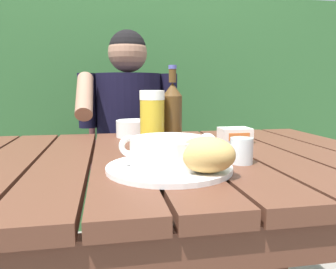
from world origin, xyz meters
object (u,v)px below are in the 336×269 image
(table_knife, at_px, (213,156))
(beer_bottle, at_px, (172,114))
(bread_roll, at_px, (206,155))
(soup_bowl, at_px, (169,151))
(water_glass_small, at_px, (241,151))
(butter_tub, at_px, (235,135))
(person_eating, at_px, (129,135))
(beer_glass, at_px, (152,120))
(chair_near_diner, at_px, (128,174))
(diner_bowl, at_px, (135,128))
(serving_plate, at_px, (169,168))

(table_knife, bearing_deg, beer_bottle, 115.23)
(bread_roll, height_order, beer_bottle, beer_bottle)
(soup_bowl, distance_m, water_glass_small, 0.20)
(water_glass_small, height_order, butter_tub, water_glass_small)
(person_eating, relative_size, table_knife, 8.34)
(beer_glass, bearing_deg, chair_near_diner, 91.92)
(person_eating, relative_size, diner_bowl, 8.29)
(chair_near_diner, height_order, soup_bowl, chair_near_diner)
(beer_bottle, bearing_deg, diner_bowl, 111.55)
(chair_near_diner, relative_size, serving_plate, 3.27)
(person_eating, height_order, serving_plate, person_eating)
(soup_bowl, relative_size, water_glass_small, 3.51)
(chair_near_diner, height_order, beer_glass, chair_near_diner)
(chair_near_diner, height_order, butter_tub, chair_near_diner)
(beer_bottle, bearing_deg, person_eating, 99.62)
(water_glass_small, bearing_deg, table_knife, 123.00)
(chair_near_diner, distance_m, bread_roll, 1.20)
(butter_tub, bearing_deg, diner_bowl, 150.34)
(beer_bottle, relative_size, diner_bowl, 1.75)
(chair_near_diner, bearing_deg, serving_plate, -88.20)
(chair_near_diner, xyz_separation_m, bread_roll, (0.10, -1.15, 0.35))
(bread_roll, relative_size, water_glass_small, 2.27)
(person_eating, bearing_deg, butter_tub, -57.84)
(serving_plate, xyz_separation_m, water_glass_small, (0.19, 0.03, 0.03))
(diner_bowl, bearing_deg, person_eating, 90.48)
(beer_bottle, bearing_deg, beer_glass, -153.83)
(soup_bowl, xyz_separation_m, bread_roll, (0.07, -0.08, 0.00))
(water_glass_small, bearing_deg, soup_bowl, -170.28)
(bread_roll, bearing_deg, serving_plate, 130.60)
(bread_roll, xyz_separation_m, water_glass_small, (0.13, 0.11, -0.02))
(soup_bowl, relative_size, beer_glass, 1.28)
(butter_tub, distance_m, diner_bowl, 0.38)
(diner_bowl, bearing_deg, beer_bottle, -68.45)
(serving_plate, height_order, butter_tub, butter_tub)
(serving_plate, xyz_separation_m, butter_tub, (0.30, 0.34, 0.02))
(bread_roll, relative_size, diner_bowl, 1.02)
(water_glass_small, distance_m, table_knife, 0.10)
(butter_tub, height_order, diner_bowl, diner_bowl)
(serving_plate, bearing_deg, chair_near_diner, 91.80)
(soup_bowl, relative_size, table_knife, 1.58)
(serving_plate, height_order, bread_roll, bread_roll)
(chair_near_diner, xyz_separation_m, soup_bowl, (0.03, -1.07, 0.34))
(beer_glass, relative_size, beer_bottle, 0.70)
(table_knife, bearing_deg, soup_bowl, -142.35)
(soup_bowl, height_order, diner_bowl, soup_bowl)
(bread_roll, bearing_deg, diner_bowl, 99.39)
(soup_bowl, bearing_deg, bread_roll, -49.40)
(person_eating, bearing_deg, water_glass_small, -74.61)
(bread_roll, distance_m, table_knife, 0.21)
(soup_bowl, distance_m, beer_bottle, 0.29)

